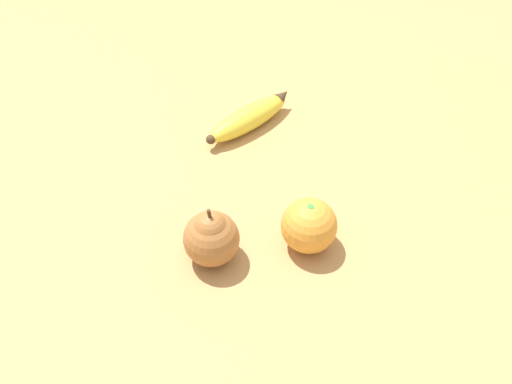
% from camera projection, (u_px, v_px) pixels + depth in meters
% --- Properties ---
extents(ground_plane, '(3.00, 3.00, 0.00)m').
position_uv_depth(ground_plane, '(301.00, 180.00, 0.94)').
color(ground_plane, tan).
extents(banana, '(0.17, 0.12, 0.04)m').
position_uv_depth(banana, '(249.00, 117.00, 1.02)').
color(banana, yellow).
rests_on(banana, ground_plane).
extents(orange, '(0.08, 0.08, 0.08)m').
position_uv_depth(orange, '(309.00, 226.00, 0.83)').
color(orange, orange).
rests_on(orange, ground_plane).
extents(pear, '(0.08, 0.08, 0.10)m').
position_uv_depth(pear, '(211.00, 237.00, 0.81)').
color(pear, '#A36633').
rests_on(pear, ground_plane).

